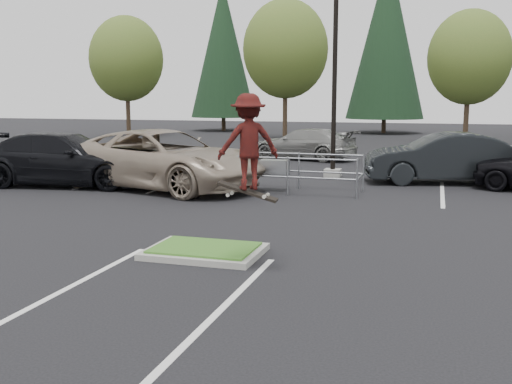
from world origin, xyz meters
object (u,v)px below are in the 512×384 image
(conif_a, at_px, (223,49))
(skateboarder, at_px, (248,142))
(light_pole, at_px, (335,55))
(cart_corral, at_px, (279,168))
(decid_b, at_px, (285,52))
(car_l_black, at_px, (65,159))
(car_far_silver, at_px, (305,144))
(decid_c, at_px, (469,60))
(conif_b, at_px, (387,36))
(car_r_charc, at_px, (443,158))
(car_l_tan, at_px, (162,159))
(decid_a, at_px, (127,61))

(conif_a, distance_m, skateboarder, 43.99)
(conif_a, relative_size, skateboarder, 7.17)
(light_pole, distance_m, cart_corral, 5.61)
(decid_b, relative_size, car_l_black, 1.54)
(light_pole, bearing_deg, cart_corral, -105.25)
(decid_b, bearing_deg, car_far_silver, -71.68)
(decid_c, bearing_deg, decid_b, 176.66)
(cart_corral, height_order, car_far_silver, car_far_silver)
(cart_corral, bearing_deg, conif_b, 89.61)
(car_far_silver, bearing_deg, skateboarder, 23.46)
(conif_a, xyz_separation_m, car_far_silver, (12.14, -22.00, -6.35))
(conif_b, bearing_deg, car_r_charc, -81.18)
(skateboarder, bearing_deg, light_pole, -117.59)
(skateboarder, height_order, car_l_tan, skateboarder)
(decid_a, distance_m, car_l_black, 25.37)
(decid_b, distance_m, car_far_silver, 14.22)
(cart_corral, relative_size, skateboarder, 2.39)
(decid_a, distance_m, conif_b, 20.95)
(decid_c, relative_size, car_far_silver, 1.62)
(decid_b, relative_size, conif_a, 0.74)
(decid_c, height_order, car_l_black, decid_c)
(conif_a, relative_size, car_l_black, 2.07)
(conif_b, bearing_deg, cart_corral, -91.04)
(decid_b, height_order, car_far_silver, decid_b)
(car_l_tan, distance_m, car_r_charc, 9.82)
(cart_corral, relative_size, car_l_black, 0.69)
(light_pole, height_order, skateboarder, light_pole)
(car_l_tan, height_order, car_l_black, car_l_tan)
(cart_corral, bearing_deg, car_l_tan, -172.86)
(decid_c, bearing_deg, decid_a, 179.52)
(conif_a, height_order, car_l_tan, conif_a)
(conif_b, bearing_deg, decid_a, -149.83)
(cart_corral, bearing_deg, skateboarder, -78.12)
(cart_corral, bearing_deg, decid_c, 73.87)
(conif_a, relative_size, car_far_silver, 2.51)
(decid_a, height_order, decid_b, decid_b)
(conif_b, distance_m, car_l_black, 34.95)
(decid_c, xyz_separation_m, cart_corral, (-6.58, -21.83, -4.49))
(conif_b, height_order, car_far_silver, conif_b)
(skateboarder, xyz_separation_m, car_r_charc, (3.30, 12.50, -1.40))
(car_l_black, relative_size, car_far_silver, 1.21)
(skateboarder, xyz_separation_m, car_far_silver, (-3.06, 19.00, -1.54))
(decid_c, relative_size, cart_corral, 1.93)
(car_l_black, bearing_deg, decid_c, -39.42)
(car_l_tan, relative_size, car_r_charc, 1.30)
(decid_b, relative_size, car_l_tan, 1.37)
(conif_b, height_order, skateboarder, conif_b)
(car_l_tan, bearing_deg, light_pole, -33.24)
(conif_a, bearing_deg, decid_a, -111.91)
(cart_corral, xyz_separation_m, skateboarder, (1.79, -9.01, 1.52))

